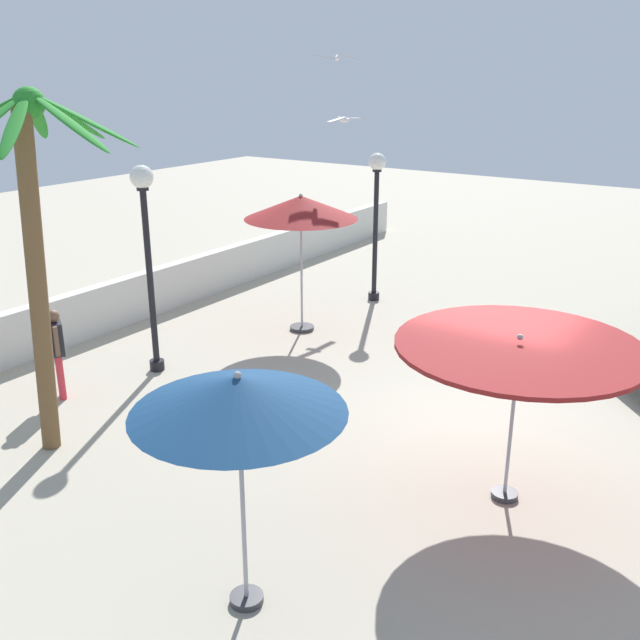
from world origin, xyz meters
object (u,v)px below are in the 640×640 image
object	(u,v)px
patio_umbrella_2	(519,350)
lamp_post_1	(376,204)
patio_umbrella_3	(238,396)
palm_tree_0	(34,224)
lamp_post_2	(147,237)
guest_1	(56,345)
patio_umbrella_4	(301,208)
seagull_0	(344,119)
seagull_1	(337,58)

from	to	relation	value
patio_umbrella_2	lamp_post_1	xyz separation A→B (m)	(6.67, 5.92, 0.26)
patio_umbrella_3	palm_tree_0	world-z (taller)	palm_tree_0
patio_umbrella_3	lamp_post_2	xyz separation A→B (m)	(3.98, 5.54, 0.14)
palm_tree_0	lamp_post_2	distance (m)	3.05
lamp_post_2	guest_1	size ratio (longest dim) A/B	2.39
lamp_post_1	patio_umbrella_3	bearing A→B (deg)	-157.17
patio_umbrella_3	palm_tree_0	bearing A→B (deg)	76.08
patio_umbrella_4	lamp_post_1	xyz separation A→B (m)	(2.81, -0.23, -0.31)
lamp_post_1	seagull_0	xyz separation A→B (m)	(0.67, 1.38, 1.90)
patio_umbrella_3	lamp_post_1	bearing A→B (deg)	22.83
patio_umbrella_2	lamp_post_2	bearing A→B (deg)	86.51
guest_1	seagull_1	bearing A→B (deg)	-4.56
lamp_post_2	seagull_1	distance (m)	6.88
patio_umbrella_4	seagull_1	world-z (taller)	seagull_1
patio_umbrella_2	guest_1	size ratio (longest dim) A/B	1.92
seagull_0	patio_umbrella_3	bearing A→B (deg)	-152.45
patio_umbrella_4	seagull_1	bearing A→B (deg)	17.60
palm_tree_0	guest_1	bearing A→B (deg)	52.97
patio_umbrella_4	lamp_post_1	world-z (taller)	lamp_post_1
patio_umbrella_3	palm_tree_0	size ratio (longest dim) A/B	0.52
lamp_post_2	seagull_0	distance (m)	7.11
patio_umbrella_4	lamp_post_2	xyz separation A→B (m)	(-3.43, 1.01, -0.11)
lamp_post_2	patio_umbrella_3	bearing A→B (deg)	-125.69
palm_tree_0	seagull_0	distance (m)	9.81
patio_umbrella_3	patio_umbrella_4	bearing A→B (deg)	31.45
palm_tree_0	lamp_post_1	bearing A→B (deg)	-2.47
guest_1	seagull_1	world-z (taller)	seagull_1
patio_umbrella_2	seagull_0	distance (m)	10.57
lamp_post_1	seagull_1	size ratio (longest dim) A/B	3.95
patio_umbrella_3	seagull_1	distance (m)	11.90
patio_umbrella_2	patio_umbrella_4	distance (m)	7.28
lamp_post_1	seagull_0	size ratio (longest dim) A/B	2.84
seagull_0	lamp_post_1	bearing A→B (deg)	-115.86
palm_tree_0	seagull_1	distance (m)	9.26
lamp_post_1	lamp_post_2	size ratio (longest dim) A/B	0.93
patio_umbrella_4	lamp_post_2	world-z (taller)	lamp_post_2
lamp_post_1	seagull_1	xyz separation A→B (m)	(-0.12, 1.08, 3.34)
patio_umbrella_3	palm_tree_0	distance (m)	4.93
patio_umbrella_4	seagull_1	size ratio (longest dim) A/B	3.30
seagull_0	seagull_1	distance (m)	1.67
guest_1	palm_tree_0	bearing A→B (deg)	-127.03
seagull_1	lamp_post_1	bearing A→B (deg)	-83.69
lamp_post_2	seagull_0	world-z (taller)	seagull_0
guest_1	seagull_0	world-z (taller)	seagull_0
palm_tree_0	seagull_1	bearing A→B (deg)	4.43
patio_umbrella_2	seagull_0	xyz separation A→B (m)	(7.34, 7.29, 2.16)
palm_tree_0	lamp_post_2	world-z (taller)	palm_tree_0
patio_umbrella_4	lamp_post_2	bearing A→B (deg)	163.63
lamp_post_2	seagull_1	size ratio (longest dim) A/B	4.25
palm_tree_0	lamp_post_2	size ratio (longest dim) A/B	1.35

